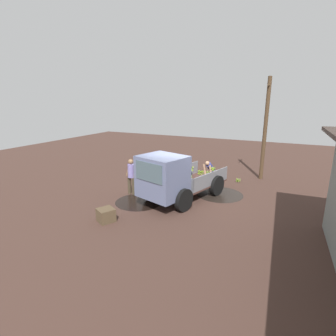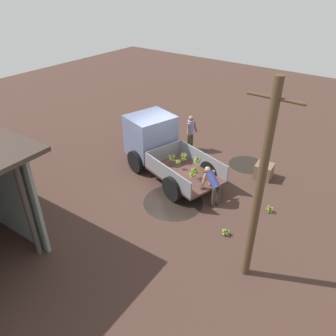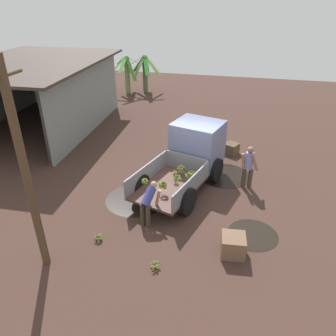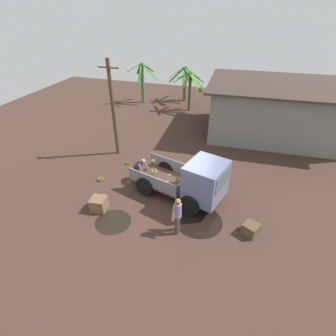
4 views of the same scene
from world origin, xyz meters
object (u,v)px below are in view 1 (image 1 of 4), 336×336
at_px(banana_bunch_on_ground_1, 208,172).
at_px(person_worker_loading, 211,171).
at_px(person_foreground_visitor, 131,175).
at_px(wooden_crate_1, 106,215).
at_px(wooden_crate_0, 170,170).
at_px(cargo_truck, 169,178).
at_px(banana_bunch_on_ground_0, 238,180).
at_px(utility_pole, 265,129).

bearing_deg(banana_bunch_on_ground_1, person_worker_loading, 20.66).
bearing_deg(person_foreground_visitor, wooden_crate_1, -164.22).
height_order(banana_bunch_on_ground_1, wooden_crate_0, wooden_crate_0).
height_order(person_foreground_visitor, person_worker_loading, person_foreground_visitor).
bearing_deg(person_foreground_visitor, cargo_truck, -97.15).
bearing_deg(banana_bunch_on_ground_0, banana_bunch_on_ground_1, -109.44).
relative_size(person_foreground_visitor, banana_bunch_on_ground_1, 6.36).
bearing_deg(banana_bunch_on_ground_1, utility_pole, 98.94).
bearing_deg(person_worker_loading, cargo_truck, 2.70).
xyz_separation_m(person_foreground_visitor, banana_bunch_on_ground_0, (-3.92, 4.02, -0.79)).
height_order(wooden_crate_0, wooden_crate_1, wooden_crate_0).
bearing_deg(utility_pole, person_foreground_visitor, -44.90).
xyz_separation_m(person_foreground_visitor, wooden_crate_0, (-3.56, 0.26, -0.61)).
relative_size(utility_pole, wooden_crate_1, 9.78).
bearing_deg(banana_bunch_on_ground_0, utility_pole, 138.08).
height_order(utility_pole, wooden_crate_0, utility_pole).
bearing_deg(person_foreground_visitor, banana_bunch_on_ground_0, -44.75).
distance_m(cargo_truck, wooden_crate_1, 2.91).
bearing_deg(banana_bunch_on_ground_0, cargo_truck, -25.09).
xyz_separation_m(cargo_truck, person_worker_loading, (-3.04, 0.81, -0.34)).
bearing_deg(cargo_truck, person_worker_loading, -178.66).
height_order(banana_bunch_on_ground_0, wooden_crate_0, wooden_crate_0).
xyz_separation_m(banana_bunch_on_ground_0, wooden_crate_1, (6.66, -3.30, 0.13)).
bearing_deg(wooden_crate_1, person_worker_loading, 158.73).
relative_size(cargo_truck, wooden_crate_0, 7.13).
xyz_separation_m(person_worker_loading, banana_bunch_on_ground_0, (-1.18, 1.16, -0.65)).
xyz_separation_m(banana_bunch_on_ground_0, wooden_crate_0, (0.36, -3.76, 0.18)).
bearing_deg(person_worker_loading, utility_pole, 154.27).
distance_m(wooden_crate_0, wooden_crate_1, 6.31).
distance_m(cargo_truck, wooden_crate_0, 4.32).
relative_size(utility_pole, person_worker_loading, 4.09).
height_order(utility_pole, person_foreground_visitor, utility_pole).
distance_m(person_worker_loading, wooden_crate_0, 2.76).
bearing_deg(banana_bunch_on_ground_0, wooden_crate_0, -84.50).
distance_m(cargo_truck, banana_bunch_on_ground_1, 4.97).
bearing_deg(banana_bunch_on_ground_0, person_worker_loading, -44.66).
relative_size(cargo_truck, person_worker_loading, 3.52).
xyz_separation_m(cargo_truck, banana_bunch_on_ground_0, (-4.22, 1.97, -0.98)).
xyz_separation_m(utility_pole, person_worker_loading, (2.28, -2.15, -1.95)).
distance_m(utility_pole, wooden_crate_0, 5.52).
bearing_deg(cargo_truck, person_foreground_visitor, -81.81).
height_order(utility_pole, banana_bunch_on_ground_1, utility_pole).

